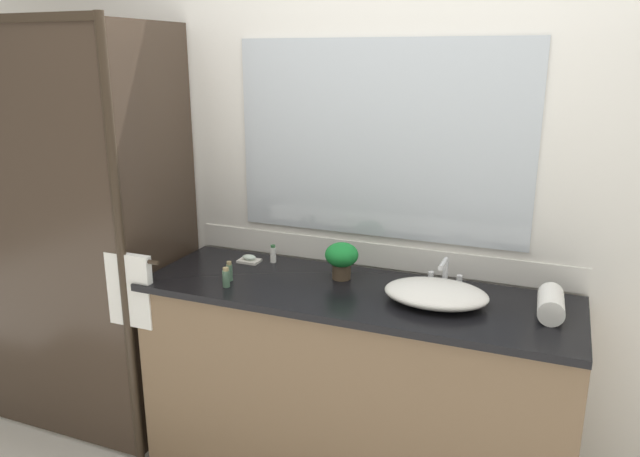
# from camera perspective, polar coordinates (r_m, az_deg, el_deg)

# --- Properties ---
(wall_back_with_mirror) EXTENTS (4.40, 0.06, 2.60)m
(wall_back_with_mirror) POSITION_cam_1_polar(r_m,az_deg,el_deg) (2.72, 5.67, 4.63)
(wall_back_with_mirror) COLOR silver
(wall_back_with_mirror) RESTS_ON ground_plane
(vanity_cabinet) EXTENTS (1.80, 0.58, 0.90)m
(vanity_cabinet) POSITION_cam_1_polar(r_m,az_deg,el_deg) (2.73, 3.10, -14.56)
(vanity_cabinet) COLOR brown
(vanity_cabinet) RESTS_ON ground_plane
(shower_enclosure) EXTENTS (1.20, 0.59, 2.00)m
(shower_enclosure) POSITION_cam_1_polar(r_m,az_deg,el_deg) (2.98, -21.94, -1.10)
(shower_enclosure) COLOR #2D2319
(shower_enclosure) RESTS_ON ground_plane
(sink_basin) EXTENTS (0.41, 0.30, 0.08)m
(sink_basin) POSITION_cam_1_polar(r_m,az_deg,el_deg) (2.42, 10.83, -6.03)
(sink_basin) COLOR white
(sink_basin) RESTS_ON vanity_cabinet
(faucet) EXTENTS (0.17, 0.14, 0.13)m
(faucet) POSITION_cam_1_polar(r_m,az_deg,el_deg) (2.58, 11.62, -4.52)
(faucet) COLOR silver
(faucet) RESTS_ON vanity_cabinet
(potted_plant) EXTENTS (0.14, 0.14, 0.16)m
(potted_plant) POSITION_cam_1_polar(r_m,az_deg,el_deg) (2.61, 2.05, -2.73)
(potted_plant) COLOR #473828
(potted_plant) RESTS_ON vanity_cabinet
(soap_dish) EXTENTS (0.10, 0.07, 0.04)m
(soap_dish) POSITION_cam_1_polar(r_m,az_deg,el_deg) (2.87, -6.67, -2.88)
(soap_dish) COLOR silver
(soap_dish) RESTS_ON vanity_cabinet
(amenity_bottle_lotion) EXTENTS (0.03, 0.03, 0.09)m
(amenity_bottle_lotion) POSITION_cam_1_polar(r_m,az_deg,el_deg) (2.57, -8.81, -4.59)
(amenity_bottle_lotion) COLOR #4C7056
(amenity_bottle_lotion) RESTS_ON vanity_cabinet
(amenity_bottle_conditioner) EXTENTS (0.03, 0.03, 0.08)m
(amenity_bottle_conditioner) POSITION_cam_1_polar(r_m,az_deg,el_deg) (2.85, -4.43, -2.41)
(amenity_bottle_conditioner) COLOR white
(amenity_bottle_conditioner) RESTS_ON vanity_cabinet
(amenity_bottle_body_wash) EXTENTS (0.03, 0.03, 0.09)m
(amenity_bottle_body_wash) POSITION_cam_1_polar(r_m,az_deg,el_deg) (2.64, -8.51, -4.03)
(amenity_bottle_body_wash) COLOR #4C7056
(amenity_bottle_body_wash) RESTS_ON vanity_cabinet
(rolled_towel_near_edge) EXTENTS (0.10, 0.21, 0.10)m
(rolled_towel_near_edge) POSITION_cam_1_polar(r_m,az_deg,el_deg) (2.42, 20.87, -6.63)
(rolled_towel_near_edge) COLOR white
(rolled_towel_near_edge) RESTS_ON vanity_cabinet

